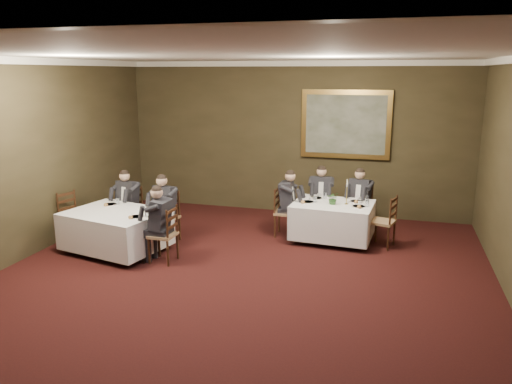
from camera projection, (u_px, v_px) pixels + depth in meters
The scene contains 25 objects.
ground at pixel (224, 300), 7.29m from camera, with size 10.00×10.00×0.00m, color black.
ceiling at pixel (220, 52), 6.47m from camera, with size 8.00×10.00×0.10m, color silver.
back_wall at pixel (294, 139), 11.56m from camera, with size 8.00×0.10×3.50m, color #322B19.
crown_molding at pixel (220, 57), 6.48m from camera, with size 8.00×10.00×0.12m.
table_main at pixel (333, 219), 9.79m from camera, with size 1.62×1.28×0.67m.
table_second at pixel (116, 228), 9.20m from camera, with size 1.98×1.66×0.67m.
chair_main_backleft at pixel (320, 214), 10.68m from camera, with size 0.48×0.46×1.00m.
diner_main_backleft at pixel (321, 204), 10.62m from camera, with size 0.45×0.52×1.35m.
chair_main_backright at pixel (359, 218), 10.41m from camera, with size 0.54×0.52×1.00m.
diner_main_backright at pixel (360, 208), 10.35m from camera, with size 0.51×0.57×1.35m.
chair_main_endleft at pixel (285, 222), 10.14m from camera, with size 0.42×0.44×1.00m.
diner_main_endleft at pixel (286, 211), 10.09m from camera, with size 0.48×0.42×1.35m.
chair_main_endright at pixel (383, 232), 9.50m from camera, with size 0.52×0.54×1.00m.
chair_sec_backleft at pixel (130, 221), 10.22m from camera, with size 0.50×0.49×1.00m.
diner_sec_backleft at pixel (129, 210), 10.15m from camera, with size 0.47×0.54×1.35m.
chair_sec_backright at pixel (167, 227), 9.79m from camera, with size 0.50×0.49×1.00m.
diner_sec_backright at pixel (166, 216), 9.73m from camera, with size 0.47×0.54×1.35m.
chair_sec_endright at pixel (164, 246), 8.74m from camera, with size 0.43×0.45×1.00m.
diner_sec_endright at pixel (163, 234), 8.69m from camera, with size 0.49×0.43×1.35m.
chair_sec_endleft at pixel (74, 228), 9.74m from camera, with size 0.54×0.56×1.00m.
centerpiece at pixel (333, 198), 9.61m from camera, with size 0.23×0.20×0.26m, color #2D5926.
candlestick at pixel (347, 195), 9.61m from camera, with size 0.07×0.07×0.50m.
place_setting_table_main at pixel (319, 196), 10.14m from camera, with size 0.33×0.31×0.14m.
place_setting_table_second at pixel (113, 202), 9.66m from camera, with size 0.33×0.31×0.14m.
painting at pixel (346, 124), 11.10m from camera, with size 1.98×0.09×1.52m.
Camera 1 is at (2.27, -6.34, 3.25)m, focal length 35.00 mm.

